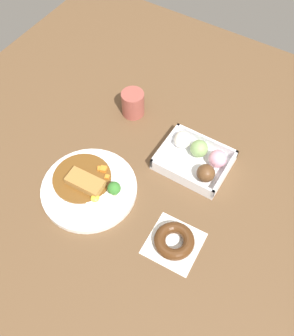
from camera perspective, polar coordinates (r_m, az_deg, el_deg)
The scene contains 5 objects.
ground_plane at distance 1.10m, azimuth 0.33°, elevation -3.73°, with size 1.60×1.60×0.00m, color brown.
curry_plate at distance 1.11m, azimuth -8.58°, elevation -2.84°, with size 0.27×0.27×0.07m.
donut_box at distance 1.15m, azimuth 7.51°, elevation 1.45°, with size 0.21×0.17×0.07m.
chocolate_ring_donut at distance 1.02m, azimuth 4.06°, elevation -10.76°, with size 0.14×0.14×0.03m.
coffee_mug at distance 1.26m, azimuth -2.10°, elevation 9.56°, with size 0.07×0.07×0.09m, color #9E4C42.
Camera 1 is at (-0.29, 0.48, 0.95)m, focal length 41.06 mm.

